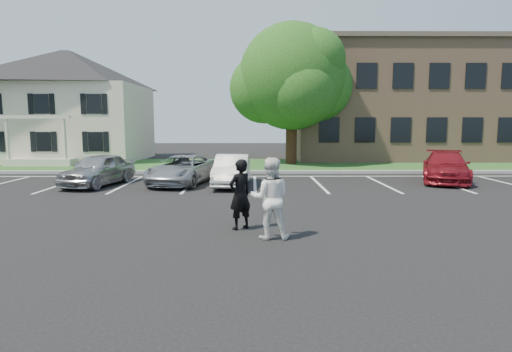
# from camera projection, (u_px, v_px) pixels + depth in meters

# --- Properties ---
(ground_plane) EXTENTS (90.00, 90.00, 0.00)m
(ground_plane) POSITION_uv_depth(u_px,v_px,m) (256.00, 230.00, 10.75)
(ground_plane) COLOR black
(ground_plane) RESTS_ON ground
(curb) EXTENTS (40.00, 0.30, 0.15)m
(curb) POSITION_uv_depth(u_px,v_px,m) (255.00, 172.00, 22.64)
(curb) COLOR gray
(curb) RESTS_ON ground
(grass_strip) EXTENTS (44.00, 8.00, 0.08)m
(grass_strip) POSITION_uv_depth(u_px,v_px,m) (254.00, 165.00, 26.62)
(grass_strip) COLOR #21501C
(grass_strip) RESTS_ON ground
(stall_lines) EXTENTS (34.00, 5.36, 0.01)m
(stall_lines) POSITION_uv_depth(u_px,v_px,m) (285.00, 181.00, 19.64)
(stall_lines) COLOR silver
(stall_lines) RESTS_ON ground
(house) EXTENTS (10.30, 9.22, 7.60)m
(house) POSITION_uv_depth(u_px,v_px,m) (69.00, 106.00, 29.99)
(house) COLOR beige
(house) RESTS_ON ground
(office_building) EXTENTS (22.40, 10.40, 8.30)m
(office_building) POSITION_uv_depth(u_px,v_px,m) (440.00, 103.00, 32.14)
(office_building) COLOR #A57E60
(office_building) RESTS_ON ground
(tree) EXTENTS (7.80, 7.20, 8.80)m
(tree) POSITION_uv_depth(u_px,v_px,m) (293.00, 79.00, 26.65)
(tree) COLOR black
(tree) RESTS_ON ground
(man_black_suit) EXTENTS (0.78, 0.74, 1.79)m
(man_black_suit) POSITION_uv_depth(u_px,v_px,m) (240.00, 194.00, 10.76)
(man_black_suit) COLOR black
(man_black_suit) RESTS_ON ground
(man_white_shirt) EXTENTS (0.95, 0.75, 1.90)m
(man_white_shirt) POSITION_uv_depth(u_px,v_px,m) (270.00, 198.00, 9.89)
(man_white_shirt) COLOR white
(man_white_shirt) RESTS_ON ground
(car_silver_west) EXTENTS (2.49, 4.30, 1.37)m
(car_silver_west) POSITION_uv_depth(u_px,v_px,m) (98.00, 170.00, 18.23)
(car_silver_west) COLOR #A0A0A4
(car_silver_west) RESTS_ON ground
(car_silver_minivan) EXTENTS (3.02, 4.85, 1.25)m
(car_silver_minivan) POSITION_uv_depth(u_px,v_px,m) (182.00, 170.00, 18.69)
(car_silver_minivan) COLOR #9FA2A7
(car_silver_minivan) RESTS_ON ground
(car_white_sedan) EXTENTS (1.51, 4.03, 1.31)m
(car_white_sedan) POSITION_uv_depth(u_px,v_px,m) (232.00, 170.00, 18.21)
(car_white_sedan) COLOR silver
(car_white_sedan) RESTS_ON ground
(car_red_compact) EXTENTS (3.48, 5.07, 1.36)m
(car_red_compact) POSITION_uv_depth(u_px,v_px,m) (446.00, 167.00, 19.43)
(car_red_compact) COLOR maroon
(car_red_compact) RESTS_ON ground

